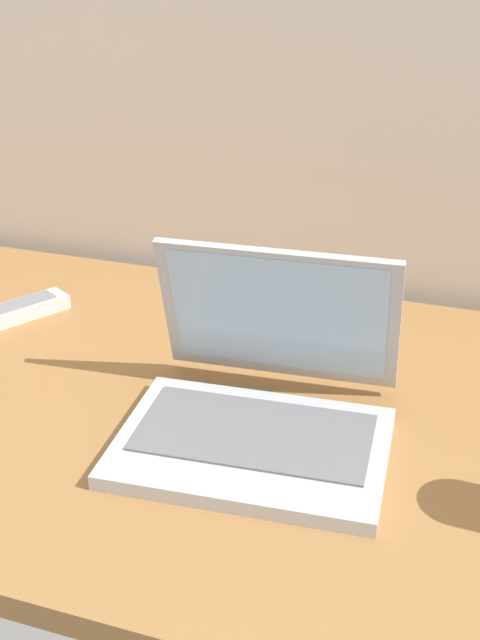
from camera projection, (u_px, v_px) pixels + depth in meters
desk at (206, 408)px, 1.06m from camera, size 1.60×0.76×0.03m
laptop at (261, 399)px, 0.97m from camera, size 0.33×0.30×0.21m
remote_control_near at (17, 311)px, 1.26m from camera, size 0.12×0.16×0.02m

